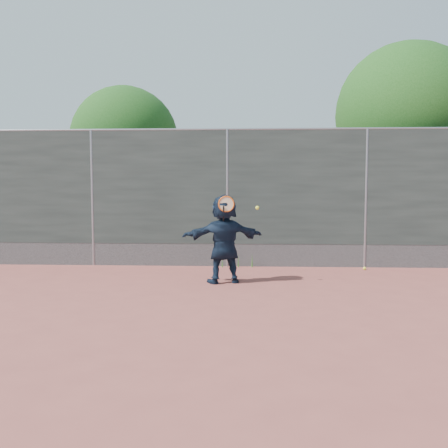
{
  "coord_description": "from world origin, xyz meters",
  "views": [
    {
      "loc": [
        0.46,
        -7.42,
        1.84
      ],
      "look_at": [
        0.02,
        1.68,
        1.09
      ],
      "focal_mm": 40.0,
      "sensor_mm": 36.0,
      "label": 1
    }
  ],
  "objects": [
    {
      "name": "player",
      "position": [
        0.02,
        1.68,
        0.82
      ],
      "size": [
        1.59,
        0.86,
        1.63
      ],
      "primitive_type": "imported",
      "rotation": [
        0.0,
        0.0,
        3.41
      ],
      "color": "#121F32",
      "rests_on": "ground"
    },
    {
      "name": "swing_action",
      "position": [
        0.12,
        1.49,
        1.44
      ],
      "size": [
        0.74,
        0.15,
        0.51
      ],
      "color": "#DF5914",
      "rests_on": "ground"
    },
    {
      "name": "tree_right",
      "position": [
        4.68,
        5.75,
        3.49
      ],
      "size": [
        3.78,
        3.6,
        5.39
      ],
      "color": "#382314",
      "rests_on": "ground"
    },
    {
      "name": "fence",
      "position": [
        -0.0,
        3.5,
        1.58
      ],
      "size": [
        20.0,
        0.06,
        3.03
      ],
      "color": "#38423D",
      "rests_on": "ground"
    },
    {
      "name": "ground",
      "position": [
        0.0,
        0.0,
        0.0
      ],
      "size": [
        80.0,
        80.0,
        0.0
      ],
      "primitive_type": "plane",
      "color": "#9E4C42",
      "rests_on": "ground"
    },
    {
      "name": "ball_ground",
      "position": [
        2.93,
        3.16,
        0.03
      ],
      "size": [
        0.07,
        0.07,
        0.07
      ],
      "primitive_type": "sphere",
      "color": "#F8FA37",
      "rests_on": "ground"
    },
    {
      "name": "tree_left",
      "position": [
        -2.85,
        6.55,
        2.94
      ],
      "size": [
        3.15,
        3.0,
        4.53
      ],
      "color": "#382314",
      "rests_on": "ground"
    },
    {
      "name": "weed_clump",
      "position": [
        0.29,
        3.38,
        0.13
      ],
      "size": [
        0.68,
        0.07,
        0.3
      ],
      "color": "#387226",
      "rests_on": "ground"
    }
  ]
}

